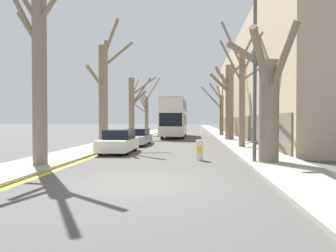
% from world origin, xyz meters
% --- Properties ---
extents(ground_plane, '(300.00, 300.00, 0.00)m').
position_xyz_m(ground_plane, '(0.00, 0.00, 0.00)').
color(ground_plane, '#4C4947').
extents(sidewalk_left, '(2.64, 120.00, 0.12)m').
position_xyz_m(sidewalk_left, '(-5.22, 50.00, 0.06)').
color(sidewalk_left, gray).
rests_on(sidewalk_left, ground).
extents(sidewalk_right, '(2.64, 120.00, 0.12)m').
position_xyz_m(sidewalk_right, '(5.22, 50.00, 0.06)').
color(sidewalk_right, gray).
rests_on(sidewalk_right, ground).
extents(building_facade_right, '(10.08, 46.04, 11.71)m').
position_xyz_m(building_facade_right, '(11.53, 28.94, 5.84)').
color(building_facade_right, tan).
rests_on(building_facade_right, ground).
extents(kerb_line_stripe, '(0.24, 120.00, 0.01)m').
position_xyz_m(kerb_line_stripe, '(-3.72, 50.00, 0.00)').
color(kerb_line_stripe, yellow).
rests_on(kerb_line_stripe, ground).
extents(street_tree_left_0, '(3.65, 3.01, 8.88)m').
position_xyz_m(street_tree_left_0, '(-4.79, 2.76, 4.20)').
color(street_tree_left_0, '#7A6B56').
rests_on(street_tree_left_0, ground).
extents(street_tree_left_1, '(2.55, 3.79, 9.05)m').
position_xyz_m(street_tree_left_1, '(-4.86, 11.96, 4.11)').
color(street_tree_left_1, '#7A6B56').
rests_on(street_tree_left_1, ground).
extents(street_tree_left_2, '(2.66, 3.40, 6.62)m').
position_xyz_m(street_tree_left_2, '(-4.63, 21.03, 3.53)').
color(street_tree_left_2, '#7A6B56').
rests_on(street_tree_left_2, ground).
extents(street_tree_left_3, '(4.38, 2.73, 7.70)m').
position_xyz_m(street_tree_left_3, '(-4.79, 30.11, 3.07)').
color(street_tree_left_3, '#7A6B56').
rests_on(street_tree_left_3, ground).
extents(street_tree_right_0, '(2.76, 4.40, 6.27)m').
position_xyz_m(street_tree_right_0, '(4.86, 4.50, 2.85)').
color(street_tree_right_0, '#7A6B56').
rests_on(street_tree_right_0, ground).
extents(street_tree_right_1, '(4.81, 2.44, 8.20)m').
position_xyz_m(street_tree_right_1, '(4.92, 11.85, 4.06)').
color(street_tree_right_1, '#7A6B56').
rests_on(street_tree_right_1, ground).
extents(street_tree_right_2, '(3.60, 3.32, 7.78)m').
position_xyz_m(street_tree_right_2, '(4.89, 20.08, 3.95)').
color(street_tree_right_2, '#7A6B56').
rests_on(street_tree_right_2, ground).
extents(street_tree_right_3, '(2.96, 2.41, 7.13)m').
position_xyz_m(street_tree_right_3, '(4.81, 28.50, 3.17)').
color(street_tree_right_3, '#7A6B56').
rests_on(street_tree_right_3, ground).
extents(double_decker_bus, '(2.54, 11.06, 4.30)m').
position_xyz_m(double_decker_bus, '(-0.71, 25.49, 2.44)').
color(double_decker_bus, silver).
rests_on(double_decker_bus, ground).
extents(parked_car_0, '(1.73, 3.92, 1.37)m').
position_xyz_m(parked_car_0, '(-2.88, 8.43, 0.65)').
color(parked_car_0, silver).
rests_on(parked_car_0, ground).
extents(parked_car_1, '(1.75, 4.58, 1.28)m').
position_xyz_m(parked_car_1, '(-2.88, 14.18, 0.62)').
color(parked_car_1, '#9EA3AD').
rests_on(parked_car_1, ground).
extents(lamp_post, '(1.40, 0.20, 8.47)m').
position_xyz_m(lamp_post, '(4.20, 4.53, 4.70)').
color(lamp_post, '#4C4F54').
rests_on(lamp_post, ground).
extents(traffic_bollard, '(0.36, 0.37, 0.99)m').
position_xyz_m(traffic_bollard, '(1.88, 5.48, 0.50)').
color(traffic_bollard, white).
rests_on(traffic_bollard, ground).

